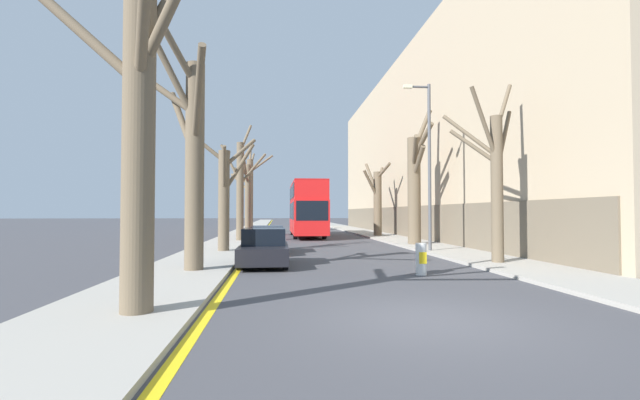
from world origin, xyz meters
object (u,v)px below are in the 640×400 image
(street_tree_right_0, at_px, (495,177))
(parked_car_1, at_px, (267,240))
(street_tree_left_1, at_px, (192,151))
(street_tree_left_5, at_px, (249,191))
(street_tree_left_0, at_px, (140,122))
(parked_car_0, at_px, (264,248))
(traffic_bollard, at_px, (421,259))
(street_tree_right_1, at_px, (415,184))
(street_tree_left_4, at_px, (248,193))
(street_tree_right_2, at_px, (377,199))
(double_decker_bus, at_px, (307,207))
(street_tree_left_2, at_px, (225,192))
(lamp_post, at_px, (428,159))
(street_tree_left_3, at_px, (241,187))

(street_tree_right_0, distance_m, parked_car_1, 10.91)
(street_tree_left_1, distance_m, street_tree_left_5, 29.63)
(street_tree_left_0, bearing_deg, parked_car_0, 75.21)
(street_tree_left_1, height_order, parked_car_0, street_tree_left_1)
(street_tree_left_1, distance_m, traffic_bollard, 8.28)
(street_tree_right_1, xyz_separation_m, parked_car_0, (-8.74, -8.60, -3.06))
(street_tree_left_0, height_order, street_tree_right_0, street_tree_left_0)
(street_tree_left_4, xyz_separation_m, street_tree_right_2, (10.77, -2.05, -0.54))
(street_tree_left_0, bearing_deg, street_tree_right_0, 33.56)
(street_tree_left_1, bearing_deg, street_tree_right_2, 61.54)
(street_tree_right_1, distance_m, parked_car_0, 12.64)
(street_tree_left_0, height_order, street_tree_right_2, street_tree_left_0)
(double_decker_bus, bearing_deg, street_tree_left_4, 165.12)
(parked_car_0, bearing_deg, street_tree_left_0, -104.79)
(street_tree_left_2, relative_size, street_tree_right_1, 0.72)
(street_tree_left_1, height_order, parked_car_1, street_tree_left_1)
(parked_car_0, distance_m, traffic_bollard, 5.90)
(street_tree_left_4, relative_size, lamp_post, 0.87)
(street_tree_left_5, xyz_separation_m, double_decker_bus, (5.32, -8.45, -1.73))
(street_tree_right_2, bearing_deg, street_tree_left_2, -129.74)
(street_tree_left_2, bearing_deg, traffic_bollard, -49.23)
(parked_car_0, bearing_deg, parked_car_1, 90.00)
(lamp_post, bearing_deg, street_tree_right_0, -80.97)
(street_tree_left_5, relative_size, street_tree_right_2, 1.36)
(street_tree_left_5, bearing_deg, parked_car_0, -85.10)
(street_tree_right_2, distance_m, parked_car_1, 16.19)
(double_decker_bus, xyz_separation_m, parked_car_1, (-2.95, -14.12, -1.88))
(lamp_post, bearing_deg, street_tree_left_1, -148.52)
(street_tree_left_0, distance_m, street_tree_left_1, 6.02)
(street_tree_left_2, distance_m, street_tree_left_4, 15.14)
(street_tree_right_1, height_order, parked_car_0, street_tree_right_1)
(street_tree_left_4, relative_size, parked_car_0, 1.88)
(parked_car_0, bearing_deg, street_tree_left_5, 94.90)
(parked_car_0, xyz_separation_m, parked_car_1, (0.00, 5.09, -0.03))
(parked_car_0, height_order, traffic_bollard, parked_car_0)
(street_tree_right_0, bearing_deg, lamp_post, 99.03)
(traffic_bollard, bearing_deg, street_tree_right_1, 72.54)
(street_tree_left_1, relative_size, street_tree_left_4, 1.16)
(street_tree_left_1, bearing_deg, lamp_post, 31.48)
(street_tree_right_0, relative_size, lamp_post, 0.85)
(street_tree_left_0, height_order, lamp_post, lamp_post)
(street_tree_right_2, relative_size, lamp_post, 0.74)
(street_tree_right_1, bearing_deg, street_tree_left_2, -163.55)
(street_tree_left_2, bearing_deg, street_tree_left_1, -91.65)
(street_tree_left_1, relative_size, street_tree_right_2, 1.35)
(street_tree_left_5, xyz_separation_m, parked_car_0, (2.37, -27.66, -3.58))
(street_tree_left_3, distance_m, street_tree_left_4, 6.97)
(parked_car_0, bearing_deg, street_tree_right_2, 64.63)
(street_tree_left_5, bearing_deg, street_tree_right_2, -39.52)
(street_tree_left_5, distance_m, street_tree_right_2, 14.48)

